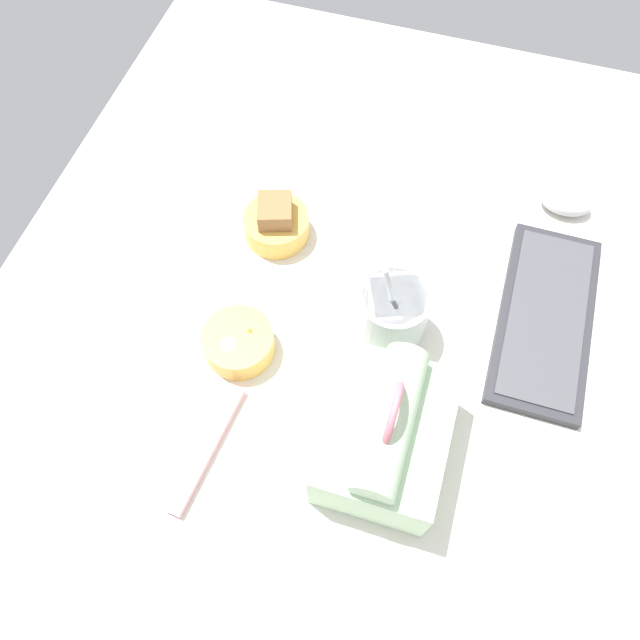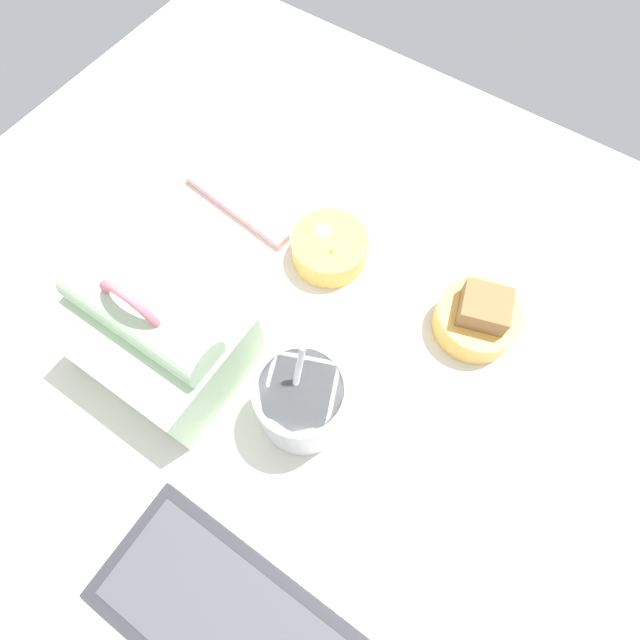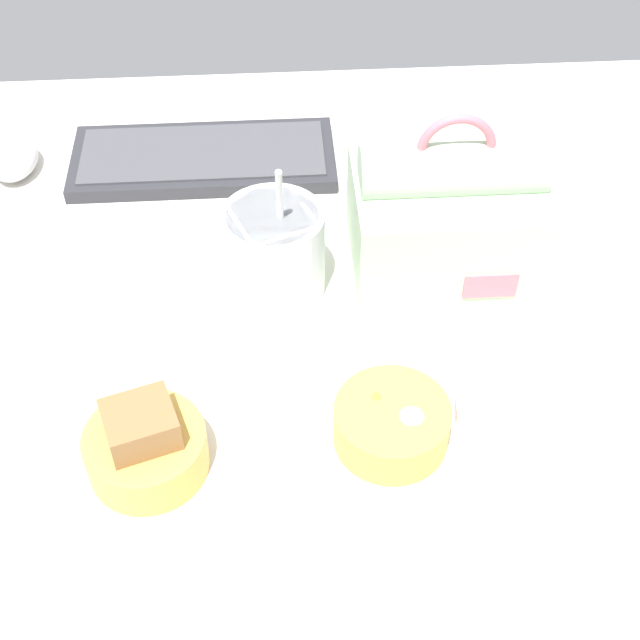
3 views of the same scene
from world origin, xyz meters
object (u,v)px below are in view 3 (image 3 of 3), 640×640
Objects in this scene: soup_cup at (274,251)px; bento_bowl_snacks at (391,423)px; bento_bowl_sandwich at (146,446)px; computer_mouse at (14,159)px; chopstick_case at (560,415)px; lunch_bag at (448,212)px; keyboard at (204,158)px.

soup_cup is 1.59× the size of bento_bowl_snacks.
soup_cup is 26.11cm from bento_bowl_sandwich.
soup_cup reaches higher than computer_mouse.
chopstick_case is at bearing 3.99° from bento_bowl_sandwich.
soup_cup is at bearing -36.22° from computer_mouse.
chopstick_case is at bearing -72.66° from lunch_bag.
lunch_bag is 41.52cm from bento_bowl_sandwich.
bento_bowl_snacks is (10.22, -21.22, -3.07)cm from soup_cup.
bento_bowl_sandwich is 1.02× the size of bento_bowl_snacks.
computer_mouse is at bearing 143.78° from soup_cup.
lunch_bag reaches higher than keyboard.
lunch_bag reaches higher than computer_mouse.
chopstick_case is at bearing -50.99° from keyboard.
bento_bowl_snacks is (18.72, -44.55, 1.34)cm from keyboard.
bento_bowl_snacks is at bearing -67.21° from keyboard.
soup_cup is 1.56× the size of bento_bowl_sandwich.
soup_cup is (-19.23, -3.83, -1.18)cm from lunch_bag.
computer_mouse is at bearing 143.41° from chopstick_case.
soup_cup is 0.86× the size of chopstick_case.
bento_bowl_snacks is 61.84cm from computer_mouse.
chopstick_case is (7.49, -23.99, -5.80)cm from lunch_bag.
computer_mouse is (-42.53, 44.89, -0.55)cm from bento_bowl_snacks.
chopstick_case is at bearing -37.03° from soup_cup.
bento_bowl_sandwich is 39.21cm from chopstick_case.
chopstick_case is (26.72, -20.16, -4.62)cm from soup_cup.
chopstick_case is at bearing -36.59° from computer_mouse.
keyboard is 23.83cm from computer_mouse.
lunch_bag reaches higher than bento_bowl_snacks.
lunch_bag is 1.87× the size of bento_bowl_sandwich.
lunch_bag is 1.90× the size of bento_bowl_snacks.
bento_bowl_sandwich reaches higher than computer_mouse.
bento_bowl_sandwich is 1.27× the size of computer_mouse.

